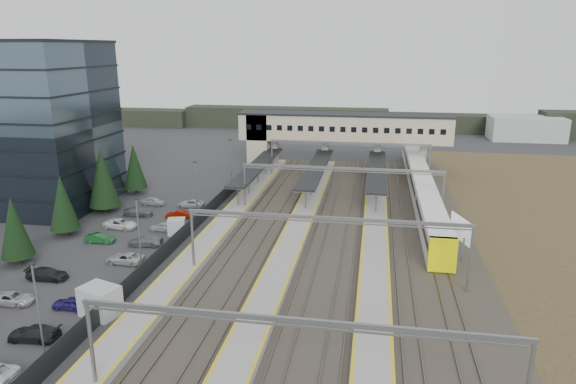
% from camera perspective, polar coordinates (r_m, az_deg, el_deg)
% --- Properties ---
extents(ground, '(220.00, 220.00, 0.00)m').
position_cam_1_polar(ground, '(62.84, -6.17, -6.05)').
color(ground, '#2B2B2D').
rests_on(ground, ground).
extents(office_building, '(24.30, 18.30, 24.30)m').
position_cam_1_polar(office_building, '(86.57, -27.85, 6.62)').
color(office_building, '#3A4C59').
rests_on(office_building, ground).
extents(conifer_row, '(4.42, 49.82, 9.50)m').
position_cam_1_polar(conifer_row, '(67.34, -25.57, -1.70)').
color(conifer_row, black).
rests_on(conifer_row, ground).
extents(car_park, '(10.66, 44.62, 1.29)m').
position_cam_1_polar(car_park, '(61.60, -20.24, -6.84)').
color(car_park, '#A7A8AC').
rests_on(car_park, ground).
extents(lampposts, '(0.50, 53.25, 8.07)m').
position_cam_1_polar(lampposts, '(65.07, -12.78, -1.54)').
color(lampposts, slate).
rests_on(lampposts, ground).
extents(fence, '(0.08, 90.00, 2.00)m').
position_cam_1_polar(fence, '(68.88, -10.29, -3.35)').
color(fence, '#26282B').
rests_on(fence, ground).
extents(relay_cabin_near, '(3.91, 3.36, 2.75)m').
position_cam_1_polar(relay_cabin_near, '(49.88, -20.16, -11.31)').
color(relay_cabin_near, '#A5A9AB').
rests_on(relay_cabin_near, ground).
extents(relay_cabin_far, '(2.62, 2.38, 2.01)m').
position_cam_1_polar(relay_cabin_far, '(67.86, -12.28, -3.75)').
color(relay_cabin_far, '#A5A9AB').
rests_on(relay_cabin_far, ground).
extents(rail_corridor, '(34.00, 90.00, 0.92)m').
position_cam_1_polar(rail_corridor, '(65.59, 2.92, -4.75)').
color(rail_corridor, '#332F27').
rests_on(rail_corridor, ground).
extents(canopies, '(23.10, 30.00, 3.28)m').
position_cam_1_polar(canopies, '(85.77, 3.17, 2.72)').
color(canopies, black).
rests_on(canopies, ground).
extents(footbridge, '(40.40, 6.40, 11.20)m').
position_cam_1_polar(footbridge, '(99.60, 4.61, 6.87)').
color(footbridge, '#B5AA8B').
rests_on(footbridge, ground).
extents(gantries, '(28.40, 62.28, 7.17)m').
position_cam_1_polar(gantries, '(61.66, 5.23, -0.56)').
color(gantries, slate).
rests_on(gantries, ground).
extents(train, '(2.96, 61.83, 3.72)m').
position_cam_1_polar(train, '(85.66, 14.49, 0.97)').
color(train, white).
rests_on(train, ground).
extents(billboard, '(1.75, 5.20, 4.48)m').
position_cam_1_polar(billboard, '(62.35, 18.71, -4.09)').
color(billboard, slate).
rests_on(billboard, ground).
extents(treeline_far, '(170.00, 19.00, 7.00)m').
position_cam_1_polar(treeline_far, '(149.87, 12.56, 7.61)').
color(treeline_far, black).
rests_on(treeline_far, ground).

